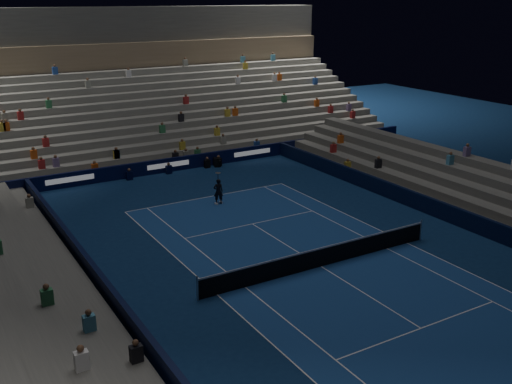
% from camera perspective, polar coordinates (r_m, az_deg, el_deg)
% --- Properties ---
extents(ground, '(90.00, 90.00, 0.00)m').
position_cam_1_polar(ground, '(28.48, 6.22, -7.09)').
color(ground, '#0C254D').
rests_on(ground, ground).
extents(court_surface, '(10.97, 23.77, 0.01)m').
position_cam_1_polar(court_surface, '(28.48, 6.22, -7.08)').
color(court_surface, navy).
rests_on(court_surface, ground).
extents(sponsor_barrier_far, '(44.00, 0.25, 1.00)m').
position_cam_1_polar(sponsor_barrier_far, '(43.56, -8.43, 2.55)').
color(sponsor_barrier_far, black).
rests_on(sponsor_barrier_far, ground).
extents(sponsor_barrier_east, '(0.25, 37.00, 1.00)m').
position_cam_1_polar(sponsor_barrier_east, '(34.61, 19.26, -2.47)').
color(sponsor_barrier_east, black).
rests_on(sponsor_barrier_east, ground).
extents(sponsor_barrier_west, '(0.25, 37.00, 1.00)m').
position_cam_1_polar(sponsor_barrier_west, '(24.27, -12.80, -10.90)').
color(sponsor_barrier_west, black).
rests_on(sponsor_barrier_west, ground).
extents(grandstand_main, '(44.00, 15.20, 11.20)m').
position_cam_1_polar(grandstand_main, '(51.57, -12.64, 8.03)').
color(grandstand_main, slate).
rests_on(grandstand_main, ground).
extents(grandstand_east, '(5.00, 37.00, 2.50)m').
position_cam_1_polar(grandstand_east, '(37.10, 22.82, -0.84)').
color(grandstand_east, '#64635F').
rests_on(grandstand_east, ground).
extents(grandstand_west, '(5.00, 37.00, 2.50)m').
position_cam_1_polar(grandstand_west, '(23.45, -21.08, -11.68)').
color(grandstand_west, '#60605B').
rests_on(grandstand_west, ground).
extents(tennis_net, '(12.90, 0.10, 1.10)m').
position_cam_1_polar(tennis_net, '(28.27, 6.25, -6.16)').
color(tennis_net, '#B2B2B7').
rests_on(tennis_net, ground).
extents(tennis_player, '(0.67, 0.55, 1.59)m').
position_cam_1_polar(tennis_player, '(36.39, -3.61, 0.05)').
color(tennis_player, black).
rests_on(tennis_player, ground).
extents(broadcast_camera, '(0.65, 1.02, 0.65)m').
position_cam_1_polar(broadcast_camera, '(44.60, -3.73, 2.86)').
color(broadcast_camera, black).
rests_on(broadcast_camera, ground).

